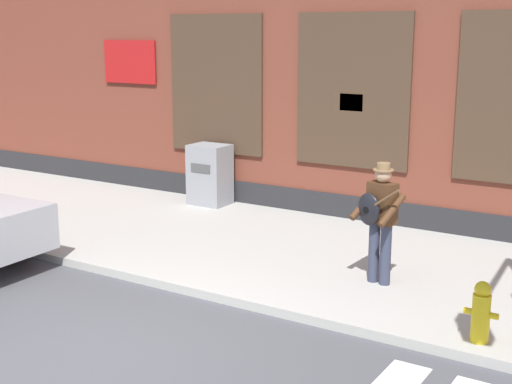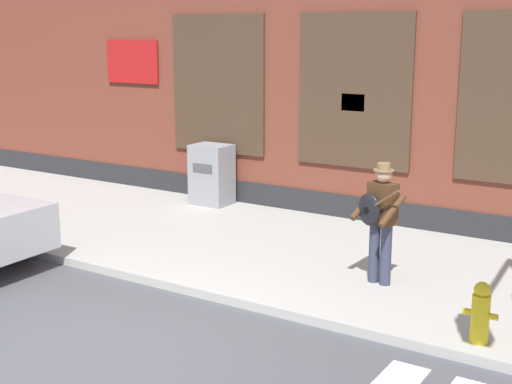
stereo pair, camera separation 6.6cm
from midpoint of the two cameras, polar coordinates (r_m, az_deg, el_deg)
The scene contains 6 objects.
ground_plane at distance 8.14m, azimuth -12.83°, elevation -12.85°, with size 160.00×160.00×0.00m, color #4C4C51.
sidewalk at distance 11.29m, azimuth 2.52°, elevation -4.86°, with size 28.00×4.45×0.12m.
building_backdrop at distance 14.58m, azimuth 11.11°, elevation 13.11°, with size 28.00×4.06×7.25m.
busker at distance 9.64m, azimuth 9.64°, elevation -1.89°, with size 0.72×0.65×1.66m.
utility_box at distance 14.05m, azimuth -3.85°, elevation 1.40°, with size 0.74×0.62×1.18m.
fire_hydrant at distance 8.28m, azimuth 17.34°, elevation -9.17°, with size 0.38×0.20×0.70m.
Camera 1 is at (5.26, -5.14, 3.48)m, focal length 50.00 mm.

